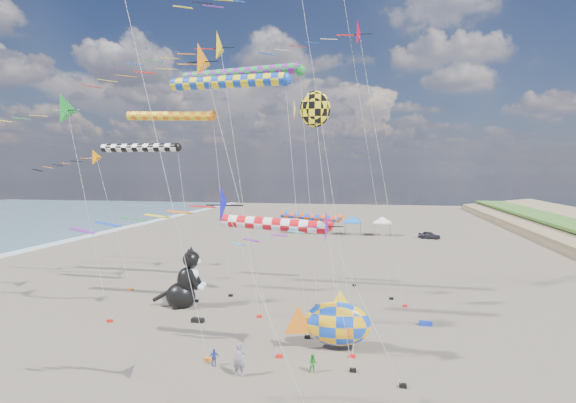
% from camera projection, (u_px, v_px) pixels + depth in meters
% --- Properties ---
extents(delta_kite_0, '(9.58, 1.62, 13.24)m').
position_uv_depth(delta_kite_0, '(85.00, 162.00, 41.83)').
color(delta_kite_0, orange).
rests_on(delta_kite_0, ground).
extents(delta_kite_1, '(11.11, 2.26, 23.69)m').
position_uv_depth(delta_kite_1, '(360.00, 32.00, 35.99)').
color(delta_kite_1, red).
rests_on(delta_kite_1, ground).
extents(delta_kite_5, '(11.47, 2.48, 16.96)m').
position_uv_depth(delta_kite_5, '(57.00, 112.00, 32.73)').
color(delta_kite_5, '#178729').
rests_on(delta_kite_5, ground).
extents(delta_kite_6, '(10.33, 1.74, 10.75)m').
position_uv_depth(delta_kite_6, '(199.00, 212.00, 18.34)').
color(delta_kite_6, '#1313C0').
rests_on(delta_kite_6, ground).
extents(delta_kite_7, '(9.41, 2.01, 9.25)m').
position_uv_depth(delta_kite_7, '(314.00, 232.00, 23.46)').
color(delta_kite_7, '#5717A1').
rests_on(delta_kite_7, ground).
extents(delta_kite_8, '(11.76, 2.13, 18.76)m').
position_uv_depth(delta_kite_8, '(195.00, 66.00, 26.57)').
color(delta_kite_8, orange).
rests_on(delta_kite_8, ground).
extents(delta_kite_9, '(11.95, 2.42, 21.80)m').
position_uv_depth(delta_kite_9, '(207.00, 48.00, 33.43)').
color(delta_kite_9, yellow).
rests_on(delta_kite_9, ground).
extents(windsock_0, '(11.54, 0.90, 19.60)m').
position_uv_depth(windsock_0, '(246.00, 73.00, 36.58)').
color(windsock_0, green).
rests_on(windsock_0, ground).
extents(windsock_1, '(8.65, 0.74, 13.48)m').
position_uv_depth(windsock_1, '(143.00, 149.00, 38.10)').
color(windsock_1, black).
rests_on(windsock_1, ground).
extents(windsock_2, '(7.41, 0.66, 6.98)m').
position_uv_depth(windsock_2, '(313.00, 218.00, 43.65)').
color(windsock_2, '#E54510').
rests_on(windsock_2, ground).
extents(windsock_3, '(7.78, 0.76, 8.56)m').
position_uv_depth(windsock_3, '(280.00, 225.00, 25.14)').
color(windsock_3, red).
rests_on(windsock_3, ground).
extents(windsock_4, '(9.68, 0.84, 16.42)m').
position_uv_depth(windsock_4, '(174.00, 117.00, 39.68)').
color(windsock_4, orange).
rests_on(windsock_4, ground).
extents(windsock_5, '(9.50, 0.87, 17.48)m').
position_uv_depth(windsock_5, '(234.00, 83.00, 29.64)').
color(windsock_5, '#1241B7').
rests_on(windsock_5, ground).
extents(angelfish_kite, '(3.74, 3.02, 16.95)m').
position_uv_depth(angelfish_kite, '(312.00, 111.00, 32.54)').
color(angelfish_kite, yellow).
rests_on(angelfish_kite, ground).
extents(cat_inflatable, '(3.93, 2.42, 4.97)m').
position_uv_depth(cat_inflatable, '(184.00, 277.00, 36.54)').
color(cat_inflatable, black).
rests_on(cat_inflatable, ground).
extents(fish_inflatable, '(5.64, 2.63, 3.82)m').
position_uv_depth(fish_inflatable, '(336.00, 323.00, 27.90)').
color(fish_inflatable, blue).
rests_on(fish_inflatable, ground).
extents(person_adult, '(0.74, 0.56, 1.84)m').
position_uv_depth(person_adult, '(239.00, 360.00, 24.30)').
color(person_adult, slate).
rests_on(person_adult, ground).
extents(child_green, '(0.55, 0.45, 1.06)m').
position_uv_depth(child_green, '(313.00, 364.00, 24.76)').
color(child_green, '#268F2A').
rests_on(child_green, ground).
extents(child_blue, '(0.64, 0.45, 1.00)m').
position_uv_depth(child_blue, '(214.00, 357.00, 25.67)').
color(child_blue, '#2D4AAC').
rests_on(child_blue, ground).
extents(kite_bag_0, '(0.90, 0.44, 0.30)m').
position_uv_depth(kite_bag_0, '(426.00, 323.00, 32.37)').
color(kite_bag_0, '#132DC4').
rests_on(kite_bag_0, ground).
extents(kite_bag_2, '(0.90, 0.44, 0.30)m').
position_uv_depth(kite_bag_2, '(198.00, 320.00, 33.07)').
color(kite_bag_2, black).
rests_on(kite_bag_2, ground).
extents(tent_row, '(19.20, 4.20, 3.80)m').
position_uv_depth(tent_row, '(338.00, 217.00, 77.91)').
color(tent_row, white).
rests_on(tent_row, ground).
extents(parked_car, '(3.75, 2.39, 1.19)m').
position_uv_depth(parked_car, '(429.00, 235.00, 73.28)').
color(parked_car, '#26262D').
rests_on(parked_car, ground).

